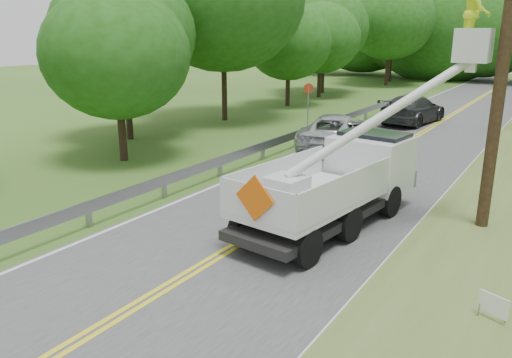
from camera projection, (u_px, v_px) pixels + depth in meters
The scene contains 10 objects.
ground at pixel (63, 351), 8.36m from camera, with size 140.00×140.00×0.00m, color #355921.
road at pixel (365, 167), 19.73m from camera, with size 7.20×96.00×0.03m.
guardrail at pixel (287, 139), 22.37m from camera, with size 0.18×48.00×0.77m.
treeline_left at pixel (302, 22), 36.41m from camera, with size 10.58×57.35×11.22m.
treeline_horizon at pixel (505, 29), 52.99m from camera, with size 55.25×14.13×12.20m.
bucket_truck at pixel (356, 169), 13.88m from camera, with size 4.78×6.63×6.36m.
suv_silver at pixel (338, 131), 22.88m from camera, with size 2.58×5.60×1.56m, color silver.
suv_darkgrey at pixel (413, 109), 29.14m from camera, with size 2.24×5.50×1.60m, color #323539.
stop_sign_permanent at pixel (308, 100), 25.97m from camera, with size 0.40×0.42×2.62m.
yard_sign at pixel (493, 306), 8.66m from camera, with size 0.51×0.23×0.77m.
Camera 1 is at (6.58, -4.40, 5.07)m, focal length 35.40 mm.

